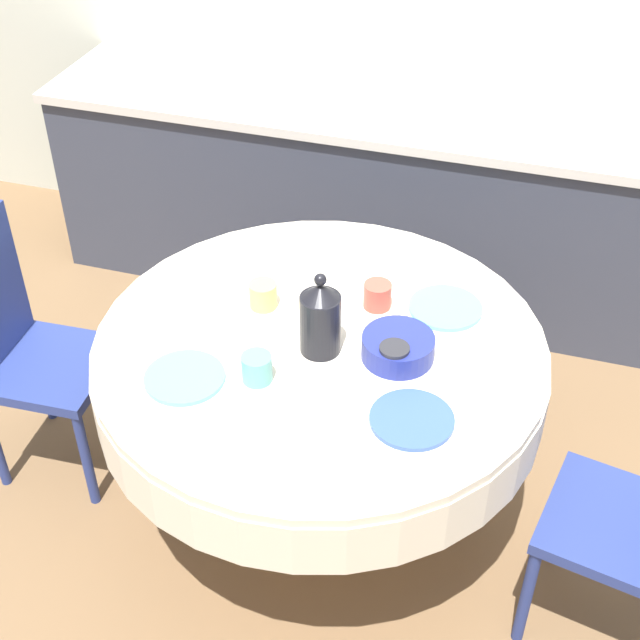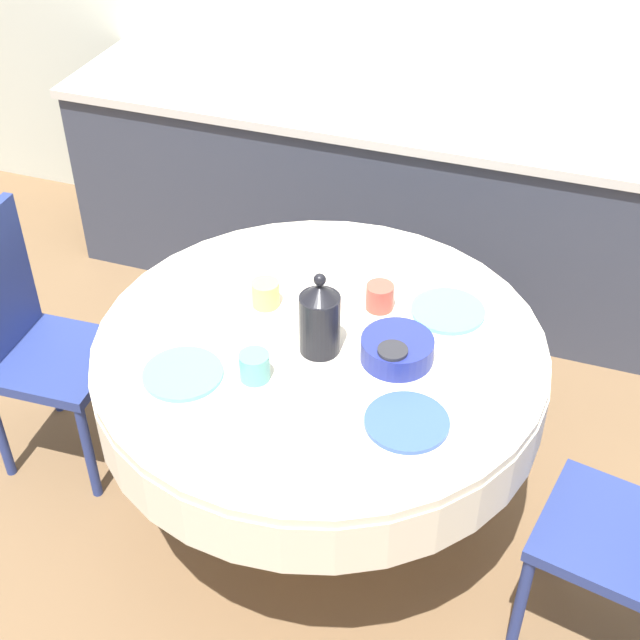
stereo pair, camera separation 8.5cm
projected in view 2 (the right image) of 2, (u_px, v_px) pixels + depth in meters
ground_plane at (320, 505)px, 3.17m from camera, size 12.00×12.00×0.00m
kitchen_counter at (425, 206)px, 3.93m from camera, size 3.24×0.64×0.88m
dining_table at (320, 371)px, 2.78m from camera, size 1.39×1.39×0.76m
chair_right at (31, 335)px, 3.07m from camera, size 0.42×0.42×0.98m
plate_near_left at (183, 374)px, 2.57m from camera, size 0.23×0.23×0.01m
cup_near_left at (255, 366)px, 2.54m from camera, size 0.09×0.09×0.09m
plate_near_right at (407, 422)px, 2.42m from camera, size 0.23×0.23×0.01m
cup_near_right at (392, 360)px, 2.57m from camera, size 0.09×0.09×0.09m
plate_far_left at (271, 265)px, 3.01m from camera, size 0.23×0.23×0.01m
cup_far_left at (266, 294)px, 2.82m from camera, size 0.09×0.09×0.09m
plate_far_right at (448, 311)px, 2.81m from camera, size 0.23×0.23×0.01m
cup_far_right at (380, 297)px, 2.81m from camera, size 0.09×0.09×0.09m
coffee_carafe at (320, 318)px, 2.60m from camera, size 0.12×0.12×0.27m
fruit_bowl at (397, 349)px, 2.61m from camera, size 0.22×0.22×0.07m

